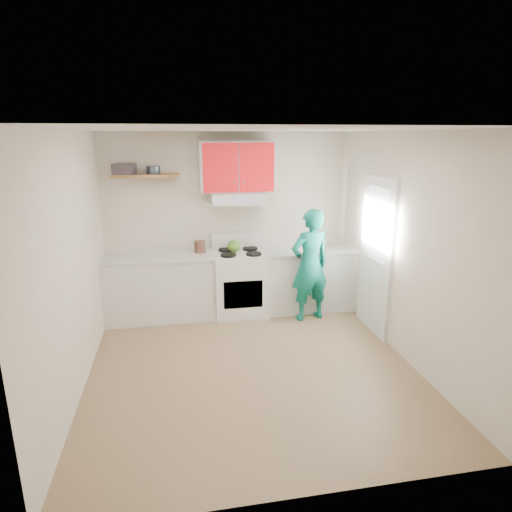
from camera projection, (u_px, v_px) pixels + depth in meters
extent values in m
plane|color=brown|center=(252.00, 366.00, 4.95)|extent=(3.80, 3.80, 0.00)
cube|color=white|center=(251.00, 129.00, 4.25)|extent=(3.60, 3.80, 0.04)
cube|color=beige|center=(229.00, 223.00, 6.40)|extent=(3.60, 0.04, 2.60)
cube|color=beige|center=(302.00, 335.00, 2.80)|extent=(3.60, 0.04, 2.60)
cube|color=beige|center=(72.00, 266.00, 4.28)|extent=(0.04, 3.80, 2.60)
cube|color=beige|center=(408.00, 249.00, 4.91)|extent=(0.04, 3.80, 2.60)
cube|color=white|center=(376.00, 256.00, 5.64)|extent=(0.05, 0.85, 2.05)
cube|color=white|center=(377.00, 224.00, 5.53)|extent=(0.01, 0.55, 0.95)
cube|color=silver|center=(160.00, 288.00, 6.16)|extent=(1.52, 0.60, 0.90)
cube|color=silver|center=(308.00, 279.00, 6.54)|extent=(1.32, 0.60, 0.90)
cube|color=white|center=(240.00, 283.00, 6.33)|extent=(0.76, 0.65, 0.92)
cube|color=silver|center=(238.00, 198.00, 6.10)|extent=(0.76, 0.44, 0.15)
cube|color=red|center=(237.00, 167.00, 6.04)|extent=(1.02, 0.33, 0.70)
cube|color=brown|center=(146.00, 176.00, 5.86)|extent=(0.90, 0.30, 0.04)
cube|color=#383137|center=(124.00, 169.00, 5.78)|extent=(0.32, 0.26, 0.15)
cylinder|color=#333D4C|center=(153.00, 170.00, 5.88)|extent=(0.22, 0.22, 0.11)
ellipsoid|color=#4D7B22|center=(234.00, 246.00, 6.26)|extent=(0.20, 0.20, 0.17)
cylinder|color=#503123|center=(200.00, 248.00, 6.20)|extent=(0.21, 0.21, 0.19)
cube|color=olive|center=(282.00, 250.00, 6.38)|extent=(0.35, 0.30, 0.02)
cube|color=red|center=(330.00, 249.00, 6.46)|extent=(0.28, 0.24, 0.01)
imported|color=#0C7060|center=(310.00, 265.00, 6.04)|extent=(0.65, 0.50, 1.59)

